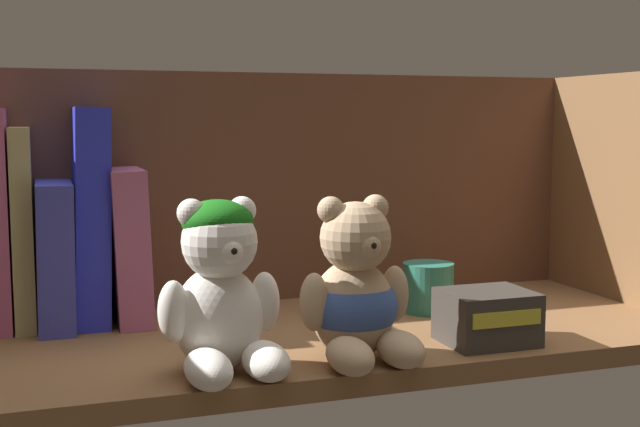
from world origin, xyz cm
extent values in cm
cube|color=brown|center=(0.00, 0.00, 1.00)|extent=(82.99, 30.44, 2.00)
cube|color=brown|center=(0.00, 15.82, 14.49)|extent=(85.39, 1.20, 28.97)
cube|color=brown|center=(42.29, 0.00, 14.49)|extent=(1.60, 32.84, 28.97)
cube|color=tan|center=(-24.97, 12.06, 12.39)|extent=(2.06, 10.24, 20.78)
cube|color=#373BA0|center=(-21.93, 12.06, 9.58)|extent=(3.81, 14.55, 15.21)
cube|color=#262DCB|center=(-18.18, 12.06, 13.40)|extent=(4.10, 11.74, 22.88)
cube|color=#9A4D72|center=(-14.44, 12.06, 10.19)|extent=(4.06, 13.94, 16.47)
ellipsoid|color=white|center=(-9.02, -10.00, 6.56)|extent=(7.76, 7.12, 9.13)
sphere|color=white|center=(-8.95, -10.45, 13.28)|extent=(6.49, 6.49, 6.49)
sphere|color=white|center=(-11.27, -10.32, 15.81)|extent=(2.43, 2.43, 2.43)
sphere|color=white|center=(-6.77, -9.67, 15.81)|extent=(2.43, 2.43, 2.43)
sphere|color=white|center=(-8.62, -12.73, 12.89)|extent=(2.43, 2.43, 2.43)
sphere|color=black|center=(-8.50, -13.57, 12.95)|extent=(0.85, 0.85, 0.85)
ellipsoid|color=white|center=(-10.88, -14.65, 3.62)|extent=(4.49, 6.55, 3.25)
ellipsoid|color=white|center=(-5.91, -13.93, 3.62)|extent=(4.49, 6.55, 3.25)
ellipsoid|color=white|center=(-13.02, -11.04, 7.71)|extent=(2.99, 2.99, 5.27)
ellipsoid|color=white|center=(-4.89, -9.86, 7.71)|extent=(2.99, 2.99, 5.27)
ellipsoid|color=#166814|center=(-9.02, -10.00, 15.06)|extent=(6.17, 6.17, 3.57)
ellipsoid|color=tan|center=(3.25, -10.26, 6.51)|extent=(7.67, 7.04, 9.02)
sphere|color=tan|center=(3.30, -10.71, 13.15)|extent=(6.42, 6.42, 6.42)
sphere|color=tan|center=(1.02, -10.50, 15.65)|extent=(2.41, 2.41, 2.41)
sphere|color=tan|center=(5.48, -10.02, 15.65)|extent=(2.41, 2.41, 2.41)
sphere|color=tan|center=(3.54, -12.97, 12.76)|extent=(2.41, 2.41, 2.41)
sphere|color=black|center=(3.63, -13.81, 12.83)|extent=(0.84, 0.84, 0.84)
ellipsoid|color=tan|center=(1.24, -14.79, 3.60)|extent=(4.23, 6.37, 3.21)
ellipsoid|color=tan|center=(6.17, -14.26, 3.60)|extent=(4.23, 6.37, 3.21)
ellipsoid|color=tan|center=(-0.74, -11.14, 7.64)|extent=(2.87, 2.87, 5.21)
ellipsoid|color=tan|center=(7.33, -10.28, 7.64)|extent=(2.87, 2.87, 5.21)
ellipsoid|color=#3755A0|center=(3.25, -10.26, 6.74)|extent=(8.30, 7.67, 6.32)
cylinder|color=#2D7A66|center=(17.77, 3.80, 4.77)|extent=(5.74, 5.74, 5.54)
cube|color=#38332D|center=(17.34, -9.80, 4.56)|extent=(8.44, 7.07, 5.12)
cube|color=gold|center=(17.34, -13.42, 5.20)|extent=(7.17, 0.16, 1.43)
camera|label=1|loc=(-23.05, -77.93, 23.59)|focal=46.01mm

